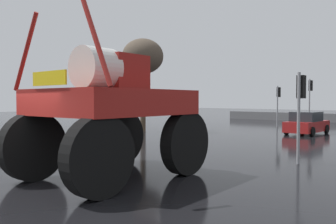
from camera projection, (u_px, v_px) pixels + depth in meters
ground_plane at (294, 136)px, 22.47m from camera, size 120.00×120.00×0.00m
median_island at (58, 152)px, 15.17m from camera, size 1.52×8.41×0.15m
oversize_sprayer at (112, 111)px, 10.42m from camera, size 4.26×5.54×4.81m
sedan_ahead at (307, 124)px, 23.87m from camera, size 1.89×4.11×1.52m
traffic_signal_near_left at (124, 88)px, 19.21m from camera, size 0.24×0.54×4.11m
traffic_signal_near_right at (301, 97)px, 12.76m from camera, size 0.24×0.54×3.32m
traffic_signal_far_left at (278, 97)px, 30.01m from camera, size 0.24×0.55×3.50m
traffic_signal_far_right at (310, 93)px, 28.20m from camera, size 0.24×0.55×3.99m
bare_tree_left at (143, 58)px, 25.66m from camera, size 3.02×3.02×6.79m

